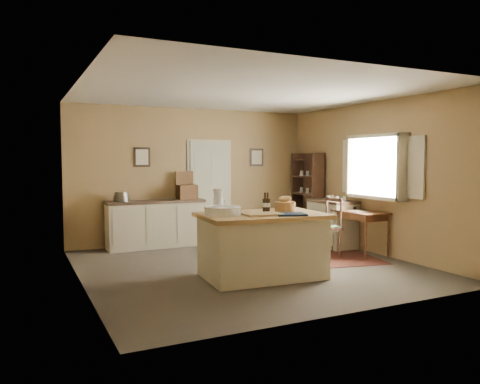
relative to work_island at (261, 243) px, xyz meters
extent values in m
plane|color=#534B3F|center=(0.13, 0.67, -0.48)|extent=(5.00, 5.00, 0.00)
cube|color=olive|center=(0.13, 3.17, 0.87)|extent=(5.00, 0.10, 2.70)
cube|color=olive|center=(0.13, -1.83, 0.87)|extent=(5.00, 0.10, 2.70)
cube|color=olive|center=(-2.37, 0.67, 0.87)|extent=(0.10, 5.00, 2.70)
cube|color=olive|center=(2.63, 0.67, 0.87)|extent=(0.10, 5.00, 2.70)
plane|color=silver|center=(0.13, 0.67, 2.22)|extent=(5.00, 5.00, 0.00)
cube|color=#B4B89B|center=(0.48, 3.14, 0.57)|extent=(0.97, 0.06, 2.11)
cube|color=black|center=(-0.92, 3.15, 1.24)|extent=(0.32, 0.02, 0.38)
cube|color=beige|center=(-0.92, 3.14, 1.24)|extent=(0.24, 0.01, 0.30)
cube|color=black|center=(1.58, 3.15, 1.24)|extent=(0.32, 0.02, 0.38)
cube|color=beige|center=(1.58, 3.14, 1.24)|extent=(0.24, 0.01, 0.30)
cube|color=#C0B59B|center=(2.51, 0.47, 0.54)|extent=(0.25, 1.32, 0.06)
cube|color=#C0B59B|center=(2.51, 0.47, 1.60)|extent=(0.25, 1.32, 0.06)
cube|color=white|center=(2.63, 0.47, 1.07)|extent=(0.01, 1.20, 1.00)
cube|color=#C0B59B|center=(2.59, -0.35, 1.07)|extent=(0.04, 0.35, 1.00)
cube|color=#C0B59B|center=(2.59, 1.29, 1.07)|extent=(0.04, 0.35, 1.00)
cube|color=#C0B59B|center=(0.01, 0.00, -0.06)|extent=(1.70, 1.13, 0.85)
cube|color=olive|center=(0.01, 0.00, 0.40)|extent=(1.83, 1.26, 0.06)
cylinder|color=white|center=(-0.57, 0.07, 0.48)|extent=(0.51, 0.51, 0.11)
cube|color=olive|center=(-0.10, -0.21, 0.44)|extent=(0.53, 0.39, 0.03)
cube|color=black|center=(0.27, -0.34, 0.44)|extent=(0.48, 0.43, 0.02)
cylinder|color=#94602E|center=(0.45, 0.10, 0.50)|extent=(0.31, 0.31, 0.14)
cylinder|color=black|center=(0.11, 0.09, 0.57)|extent=(0.07, 0.07, 0.29)
cylinder|color=black|center=(0.14, 0.08, 0.57)|extent=(0.07, 0.07, 0.29)
cube|color=#C0B59B|center=(-0.74, 2.87, -0.06)|extent=(1.82, 0.50, 0.85)
cube|color=#332319|center=(-0.74, 2.87, 0.39)|extent=(1.86, 0.53, 0.05)
cube|color=#482C17|center=(-0.11, 2.87, 0.56)|extent=(0.36, 0.27, 0.28)
cylinder|color=#59544F|center=(-1.38, 2.87, 0.51)|extent=(0.31, 0.31, 0.18)
cube|color=#451A11|center=(1.88, 0.65, -0.48)|extent=(1.40, 1.79, 0.01)
cube|color=#33180C|center=(2.33, 0.65, 0.27)|extent=(0.59, 0.96, 0.03)
cube|color=#33180C|center=(2.33, 0.65, 0.20)|extent=(0.53, 0.90, 0.10)
cube|color=silver|center=(2.28, 0.65, 0.29)|extent=(0.22, 0.30, 0.01)
cylinder|color=black|center=(2.43, 0.92, 0.31)|extent=(0.05, 0.05, 0.05)
cylinder|color=#33180C|center=(2.08, 0.21, -0.12)|extent=(0.04, 0.04, 0.72)
cylinder|color=#33180C|center=(2.58, 0.21, -0.12)|extent=(0.04, 0.04, 0.72)
cylinder|color=#33180C|center=(2.08, 1.09, -0.12)|extent=(0.04, 0.04, 0.72)
cylinder|color=#33180C|center=(2.58, 1.09, -0.12)|extent=(0.04, 0.04, 0.72)
cube|color=#C0B59B|center=(2.33, 1.45, -0.06)|extent=(0.53, 0.96, 0.85)
cube|color=#332319|center=(2.33, 1.45, 0.39)|extent=(0.56, 1.00, 0.05)
cylinder|color=silver|center=(2.30, 1.31, 0.46)|extent=(0.23, 0.23, 0.09)
cube|color=#311D15|center=(2.44, 2.08, 0.42)|extent=(0.31, 0.04, 1.81)
cube|color=#311D15|center=(2.44, 2.85, 0.42)|extent=(0.31, 0.04, 1.81)
cube|color=#311D15|center=(2.58, 2.47, 0.42)|extent=(0.02, 0.81, 1.81)
cube|color=#311D15|center=(2.44, 2.47, -0.44)|extent=(0.31, 0.77, 0.03)
cube|color=#311D15|center=(2.44, 2.47, 0.02)|extent=(0.31, 0.77, 0.03)
cube|color=#311D15|center=(2.44, 2.47, 0.47)|extent=(0.31, 0.77, 0.03)
cube|color=#311D15|center=(2.44, 2.47, 0.83)|extent=(0.31, 0.77, 0.03)
cube|color=#311D15|center=(2.44, 2.47, 1.19)|extent=(0.31, 0.77, 0.03)
cylinder|color=white|center=(2.44, 2.47, 0.53)|extent=(0.12, 0.12, 0.11)
camera|label=1|loc=(-3.14, -5.80, 1.20)|focal=35.00mm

